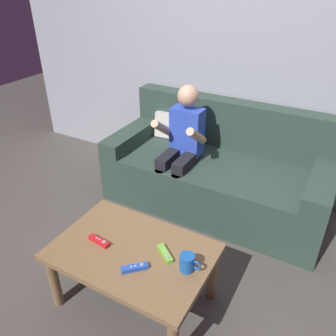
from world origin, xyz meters
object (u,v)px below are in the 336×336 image
coffee_table (133,258)px  coffee_mug (188,263)px  game_remote_blue_center (135,268)px  game_remote_red_near_edge (99,241)px  person_seated_on_couch (182,143)px  couch (217,172)px  game_remote_lime_far_corner (165,254)px

coffee_table → coffee_mug: size_ratio=7.55×
coffee_table → game_remote_blue_center: 0.17m
coffee_mug → game_remote_blue_center: bearing=-150.6°
coffee_table → game_remote_red_near_edge: 0.22m
person_seated_on_couch → coffee_table: (0.22, -1.03, -0.23)m
couch → game_remote_blue_center: (0.06, -1.33, 0.14)m
couch → coffee_table: 1.22m
couch → game_remote_red_near_edge: bearing=-100.2°
couch → game_remote_red_near_edge: 1.29m
couch → coffee_table: size_ratio=2.00×
game_remote_blue_center → coffee_mug: (0.24, 0.14, 0.04)m
game_remote_lime_far_corner → person_seated_on_couch: bearing=112.4°
game_remote_red_near_edge → game_remote_lime_far_corner: (0.38, 0.10, 0.00)m
person_seated_on_couch → coffee_table: bearing=-77.9°
coffee_table → game_remote_blue_center: size_ratio=7.12×
coffee_table → person_seated_on_couch: bearing=102.1°
game_remote_blue_center → couch: bearing=92.7°
game_remote_red_near_edge → game_remote_blue_center: size_ratio=1.14×
couch → game_remote_red_near_edge: couch is taller
person_seated_on_couch → game_remote_blue_center: 1.20m
couch → coffee_table: couch is taller
couch → coffee_mug: 1.24m
person_seated_on_couch → coffee_mug: person_seated_on_couch is taller
couch → coffee_table: bearing=-91.4°
game_remote_blue_center → coffee_table: bearing=129.7°
game_remote_red_near_edge → game_remote_lime_far_corner: size_ratio=1.08×
game_remote_red_near_edge → couch: bearing=79.8°
coffee_table → game_remote_lime_far_corner: (0.18, 0.05, 0.08)m
game_remote_red_near_edge → game_remote_blue_center: bearing=-13.4°
couch → game_remote_blue_center: size_ratio=14.23×
game_remote_lime_far_corner → coffee_mug: bearing=-11.6°
game_remote_blue_center → coffee_mug: size_ratio=1.06×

